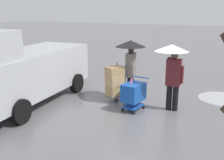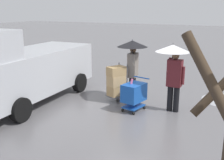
# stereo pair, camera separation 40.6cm
# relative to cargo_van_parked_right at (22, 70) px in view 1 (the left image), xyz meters

# --- Properties ---
(ground_plane) EXTENTS (90.00, 90.00, 0.00)m
(ground_plane) POSITION_rel_cargo_van_parked_right_xyz_m (-3.25, -1.22, -1.18)
(ground_plane) COLOR slate
(slush_patch_near_cluster) EXTENTS (1.71, 1.71, 0.01)m
(slush_patch_near_cluster) POSITION_rel_cargo_van_parked_right_xyz_m (-6.14, -3.38, -1.18)
(slush_patch_near_cluster) COLOR #ADAFB5
(slush_patch_near_cluster) RESTS_ON ground
(slush_patch_far_side) EXTENTS (2.09, 2.09, 0.01)m
(slush_patch_far_side) POSITION_rel_cargo_van_parked_right_xyz_m (1.62, -2.34, -1.18)
(slush_patch_far_side) COLOR #999BA0
(slush_patch_far_side) RESTS_ON ground
(cargo_van_parked_right) EXTENTS (2.36, 5.42, 2.60)m
(cargo_van_parked_right) POSITION_rel_cargo_van_parked_right_xyz_m (0.00, 0.00, 0.00)
(cargo_van_parked_right) COLOR #B7BABF
(cargo_van_parked_right) RESTS_ON ground
(shopping_cart_vendor) EXTENTS (0.70, 0.91, 1.04)m
(shopping_cart_vendor) POSITION_rel_cargo_van_parked_right_xyz_m (-3.57, -0.99, -0.61)
(shopping_cart_vendor) COLOR #1951B2
(shopping_cart_vendor) RESTS_ON ground
(hand_dolly_boxes) EXTENTS (0.75, 0.85, 1.32)m
(hand_dolly_boxes) POSITION_rel_cargo_van_parked_right_xyz_m (-2.69, -1.53, -0.46)
(hand_dolly_boxes) COLOR #515156
(hand_dolly_boxes) RESTS_ON ground
(pedestrian_pink_side) EXTENTS (1.04, 1.04, 2.15)m
(pedestrian_pink_side) POSITION_rel_cargo_van_parked_right_xyz_m (-4.64, -1.51, 0.41)
(pedestrian_pink_side) COLOR black
(pedestrian_pink_side) RESTS_ON ground
(pedestrian_black_side) EXTENTS (1.04, 1.04, 2.15)m
(pedestrian_black_side) POSITION_rel_cargo_van_parked_right_xyz_m (-3.08, -1.98, 0.41)
(pedestrian_black_side) COLOR black
(pedestrian_black_side) RESTS_ON ground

